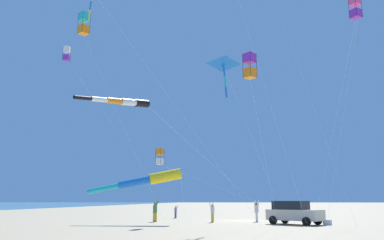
{
  "coord_description": "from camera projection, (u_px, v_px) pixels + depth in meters",
  "views": [
    {
      "loc": [
        -0.62,
        -39.91,
        1.92
      ],
      "look_at": [
        -3.5,
        -10.85,
        7.7
      ],
      "focal_mm": 37.89,
      "sensor_mm": 36.0,
      "label": 1
    }
  ],
  "objects": [
    {
      "name": "ground_plane",
      "position": [
        240.0,
        221.0,
        38.52
      ],
      "size": [
        600.0,
        600.0,
        0.0
      ],
      "primitive_type": "plane",
      "color": "tan"
    },
    {
      "name": "parked_car",
      "position": [
        294.0,
        212.0,
        32.47
      ],
      "size": [
        4.54,
        4.08,
        1.85
      ],
      "color": "beige",
      "rests_on": "ground_plane"
    },
    {
      "name": "cooler_box",
      "position": [
        327.0,
        222.0,
        31.58
      ],
      "size": [
        0.62,
        0.42,
        0.42
      ],
      "color": "white",
      "rests_on": "ground_plane"
    },
    {
      "name": "person_adult_flyer",
      "position": [
        155.0,
        210.0,
        36.48
      ],
      "size": [
        0.61,
        0.49,
        1.89
      ],
      "color": "gold",
      "rests_on": "ground_plane"
    },
    {
      "name": "person_child_green_jacket",
      "position": [
        212.0,
        212.0,
        35.76
      ],
      "size": [
        0.52,
        0.59,
        1.7
      ],
      "color": "gold",
      "rests_on": "ground_plane"
    },
    {
      "name": "person_child_grey_jacket",
      "position": [
        257.0,
        210.0,
        36.77
      ],
      "size": [
        0.46,
        0.58,
        1.87
      ],
      "color": "silver",
      "rests_on": "ground_plane"
    },
    {
      "name": "person_bystander_far",
      "position": [
        176.0,
        211.0,
        43.66
      ],
      "size": [
        0.47,
        0.48,
        1.34
      ],
      "color": "#335199",
      "rests_on": "ground_plane"
    },
    {
      "name": "kite_box_magenta_far_left",
      "position": [
        355.0,
        8.0,
        27.47
      ],
      "size": [
        2.14,
        9.94,
        15.52
      ],
      "color": "#EF4C93",
      "rests_on": "ground_plane"
    },
    {
      "name": "kite_box_white_trailing",
      "position": [
        160.0,
        157.0,
        32.08
      ],
      "size": [
        12.4,
        4.31,
        5.94
      ],
      "color": "orange",
      "rests_on": "ground_plane"
    },
    {
      "name": "kite_windsock_long_streamer_left",
      "position": [
        149.0,
        180.0,
        33.99
      ],
      "size": [
        7.82,
        10.36,
        4.58
      ],
      "color": "yellow",
      "rests_on": "ground_plane"
    },
    {
      "name": "kite_delta_orange_high_right",
      "position": [
        223.0,
        65.0,
        31.82
      ],
      "size": [
        5.96,
        5.5,
        12.91
      ],
      "color": "blue",
      "rests_on": "ground_plane"
    },
    {
      "name": "kite_box_small_distant",
      "position": [
        84.0,
        24.0,
        37.32
      ],
      "size": [
        7.61,
        4.74,
        18.96
      ],
      "color": "#1EB7C6",
      "rests_on": "ground_plane"
    },
    {
      "name": "kite_box_red_high_left",
      "position": [
        67.0,
        54.0,
        45.88
      ],
      "size": [
        13.06,
        3.71,
        19.05
      ],
      "color": "white",
      "rests_on": "ground_plane"
    },
    {
      "name": "kite_box_black_fish_shape",
      "position": [
        250.0,
        66.0,
        25.1
      ],
      "size": [
        2.66,
        9.24,
        10.89
      ],
      "color": "purple",
      "rests_on": "ground_plane"
    },
    {
      "name": "kite_windsock_long_streamer_right",
      "position": [
        124.0,
        102.0,
        20.19
      ],
      "size": [
        10.54,
        16.35,
        7.14
      ],
      "color": "black",
      "rests_on": "ground_plane"
    }
  ]
}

